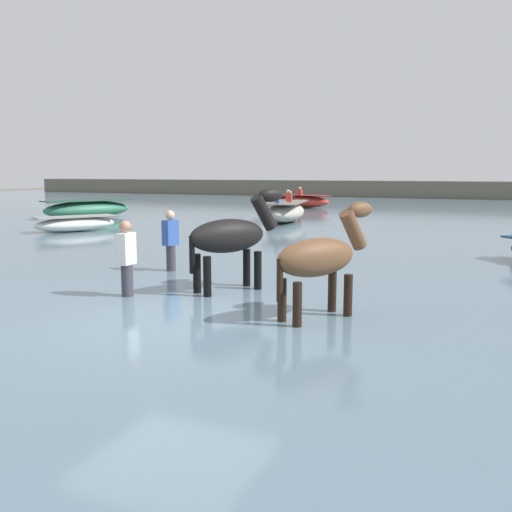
{
  "coord_description": "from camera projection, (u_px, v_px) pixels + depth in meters",
  "views": [
    {
      "loc": [
        4.11,
        -6.61,
        2.44
      ],
      "look_at": [
        -0.02,
        3.12,
        0.83
      ],
      "focal_mm": 38.83,
      "sensor_mm": 36.0,
      "label": 1
    }
  ],
  "objects": [
    {
      "name": "far_shoreline",
      "position": [
        436.0,
        192.0,
        44.8
      ],
      "size": [
        80.0,
        2.4,
        1.7
      ],
      "primitive_type": "cube",
      "color": "#605B4C",
      "rests_on": "ground"
    },
    {
      "name": "person_wading_close",
      "position": [
        127.0,
        265.0,
        9.42
      ],
      "size": [
        0.2,
        0.32,
        1.63
      ],
      "color": "#383842",
      "rests_on": "ground"
    },
    {
      "name": "boat_distant_east",
      "position": [
        88.0,
        209.0,
        25.47
      ],
      "size": [
        3.11,
        4.3,
        0.83
      ],
      "color": "#337556",
      "rests_on": "water_surface"
    },
    {
      "name": "horse_lead_bay",
      "position": [
        320.0,
        260.0,
        7.96
      ],
      "size": [
        1.23,
        1.73,
        1.99
      ],
      "color": "brown",
      "rests_on": "ground"
    },
    {
      "name": "boat_near_port",
      "position": [
        286.0,
        212.0,
        23.56
      ],
      "size": [
        2.16,
        4.27,
        1.33
      ],
      "color": "#B2AD9E",
      "rests_on": "water_surface"
    },
    {
      "name": "horse_trailing_black",
      "position": [
        232.0,
        238.0,
        9.82
      ],
      "size": [
        1.35,
        1.84,
        2.14
      ],
      "color": "black",
      "rests_on": "ground"
    },
    {
      "name": "person_spectator_far",
      "position": [
        171.0,
        246.0,
        11.87
      ],
      "size": [
        0.27,
        0.36,
        1.63
      ],
      "color": "#383842",
      "rests_on": "ground"
    },
    {
      "name": "water_surface",
      "position": [
        343.0,
        246.0,
        17.05
      ],
      "size": [
        90.0,
        90.0,
        0.33
      ],
      "primitive_type": "cube",
      "color": "slate",
      "rests_on": "ground"
    },
    {
      "name": "boat_near_starboard",
      "position": [
        301.0,
        201.0,
        32.99
      ],
      "size": [
        3.81,
        1.82,
        1.23
      ],
      "color": "#BC382D",
      "rests_on": "water_surface"
    },
    {
      "name": "ground_plane",
      "position": [
        173.0,
        343.0,
        7.97
      ],
      "size": [
        120.0,
        120.0,
        0.0
      ],
      "primitive_type": "plane",
      "color": "#666051"
    },
    {
      "name": "boat_far_inshore",
      "position": [
        75.0,
        224.0,
        19.78
      ],
      "size": [
        2.27,
        2.94,
        0.55
      ],
      "color": "silver",
      "rests_on": "water_surface"
    }
  ]
}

